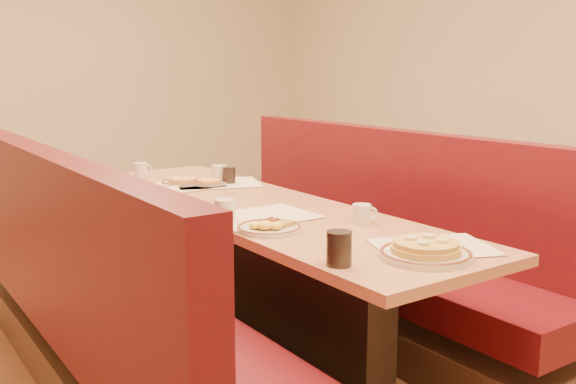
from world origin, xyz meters
TOP-DOWN VIEW (x-y plane):
  - ground at (0.00, 0.00)m, footprint 8.00×8.00m
  - diner_table at (0.00, 0.00)m, footprint 0.70×2.50m
  - booth_left at (-0.73, 0.00)m, footprint 0.55×2.50m
  - booth_right at (0.73, 0.00)m, footprint 0.55×2.50m
  - placemat_near_left at (-0.12, -0.24)m, footprint 0.44×0.33m
  - placemat_near_right at (0.12, -0.99)m, footprint 0.48×0.43m
  - placemat_far_left at (-0.12, 0.61)m, footprint 0.48×0.38m
  - placemat_far_right at (0.12, 0.57)m, footprint 0.53×0.46m
  - pancake_plate at (0.01, -1.06)m, footprint 0.31×0.31m
  - eggs_plate at (-0.22, -0.46)m, footprint 0.25×0.25m
  - extra_plate_mid at (0.06, 0.57)m, footprint 0.19×0.19m
  - extra_plate_far at (-0.05, 0.67)m, footprint 0.23×0.23m
  - coffee_mug_a at (0.15, -0.58)m, footprint 0.11×0.08m
  - coffee_mug_b at (-0.27, -0.21)m, footprint 0.11×0.08m
  - coffee_mug_c at (0.16, 0.62)m, footprint 0.12×0.09m
  - coffee_mug_d at (-0.14, 1.01)m, footprint 0.11×0.08m
  - soda_tumbler_near at (-0.28, -0.96)m, footprint 0.08×0.08m
  - soda_tumbler_mid at (0.17, 0.54)m, footprint 0.07×0.07m

SIDE VIEW (x-z plane):
  - ground at x=0.00m, z-range 0.00..0.00m
  - booth_left at x=-0.73m, z-range -0.16..0.89m
  - booth_right at x=0.73m, z-range -0.16..0.89m
  - diner_table at x=0.00m, z-range 0.00..0.75m
  - placemat_near_left at x=-0.12m, z-range 0.75..0.76m
  - placemat_near_right at x=0.12m, z-range 0.75..0.76m
  - placemat_far_left at x=-0.12m, z-range 0.75..0.76m
  - placemat_far_right at x=0.12m, z-range 0.75..0.76m
  - extra_plate_mid at x=0.06m, z-range 0.74..0.78m
  - eggs_plate at x=-0.22m, z-range 0.74..0.79m
  - extra_plate_far at x=-0.05m, z-range 0.74..0.79m
  - pancake_plate at x=0.01m, z-range 0.74..0.81m
  - coffee_mug_a at x=0.15m, z-range 0.75..0.83m
  - coffee_mug_d at x=-0.14m, z-range 0.75..0.84m
  - coffee_mug_b at x=-0.27m, z-range 0.75..0.84m
  - soda_tumbler_mid at x=0.17m, z-range 0.75..0.84m
  - coffee_mug_c at x=0.16m, z-range 0.75..0.84m
  - soda_tumbler_near at x=-0.28m, z-range 0.75..0.86m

